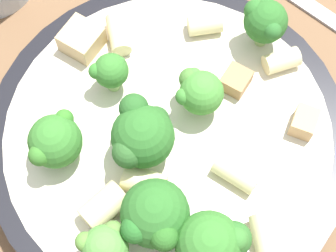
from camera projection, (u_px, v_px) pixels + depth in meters
name	position (u px, v px, depth m)	size (l,w,h in m)	color
ground_plane	(168.00, 149.00, 0.38)	(2.00, 2.00, 0.00)	brown
pasta_bowl	(168.00, 139.00, 0.37)	(0.23, 0.23, 0.03)	black
broccoli_floret_0	(104.00, 247.00, 0.31)	(0.03, 0.03, 0.03)	#93B766
broccoli_floret_1	(142.00, 135.00, 0.33)	(0.04, 0.04, 0.04)	#9EC175
broccoli_floret_2	(212.00, 244.00, 0.30)	(0.04, 0.04, 0.04)	#84AD60
broccoli_floret_3	(199.00, 91.00, 0.35)	(0.03, 0.03, 0.03)	#9EC175
broccoli_floret_4	(265.00, 21.00, 0.36)	(0.03, 0.03, 0.04)	#9EC175
broccoli_floret_5	(55.00, 142.00, 0.33)	(0.03, 0.03, 0.04)	#93B766
broccoli_floret_6	(110.00, 71.00, 0.35)	(0.03, 0.02, 0.03)	#9EC175
broccoli_floret_7	(154.00, 216.00, 0.31)	(0.04, 0.04, 0.04)	#93B766
rigatoni_0	(282.00, 61.00, 0.37)	(0.01, 0.01, 0.02)	beige
rigatoni_1	(266.00, 237.00, 0.32)	(0.02, 0.02, 0.03)	beige
rigatoni_2	(124.00, 32.00, 0.38)	(0.01, 0.01, 0.03)	beige
rigatoni_3	(104.00, 207.00, 0.33)	(0.02, 0.02, 0.03)	beige
rigatoni_4	(236.00, 173.00, 0.34)	(0.01, 0.01, 0.03)	beige
rigatoni_5	(144.00, 182.00, 0.34)	(0.02, 0.02, 0.03)	beige
rigatoni_6	(205.00, 25.00, 0.38)	(0.01, 0.01, 0.02)	beige
chicken_chunk_0	(304.00, 122.00, 0.35)	(0.02, 0.01, 0.01)	tan
chicken_chunk_1	(236.00, 81.00, 0.37)	(0.02, 0.02, 0.01)	#A87A4C
chicken_chunk_2	(82.00, 40.00, 0.38)	(0.02, 0.02, 0.02)	tan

